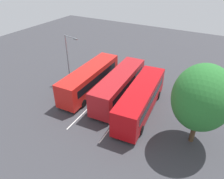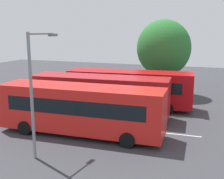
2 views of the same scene
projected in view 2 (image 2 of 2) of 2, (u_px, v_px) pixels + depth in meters
The scene contains 9 objects.
ground_plane at pixel (108, 118), 21.69m from camera, with size 68.86×68.86×0.00m, color #38383D.
bus_far_left at pixel (129, 88), 24.43m from camera, with size 10.88×3.46×3.17m.
bus_center_left at pixel (99, 95), 21.81m from camera, with size 10.84×3.21×3.17m.
bus_center_right at pixel (80, 108), 18.03m from camera, with size 10.79×3.00×3.17m.
pedestrian at pixel (16, 98), 23.85m from camera, with size 0.33×0.33×1.76m.
street_lamp at pixel (34, 87), 14.36m from camera, with size 0.49×2.19×6.55m.
depot_tree at pixel (164, 48), 28.65m from camera, with size 5.48×4.93×7.71m.
lane_stripe_outer_left at pixel (116, 111), 23.45m from camera, with size 14.02×0.12×0.01m, color silver.
lane_stripe_inner_left at pixel (98, 126), 19.93m from camera, with size 14.02×0.12×0.01m, color silver.
Camera 2 is at (-7.43, 19.39, 6.63)m, focal length 45.27 mm.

